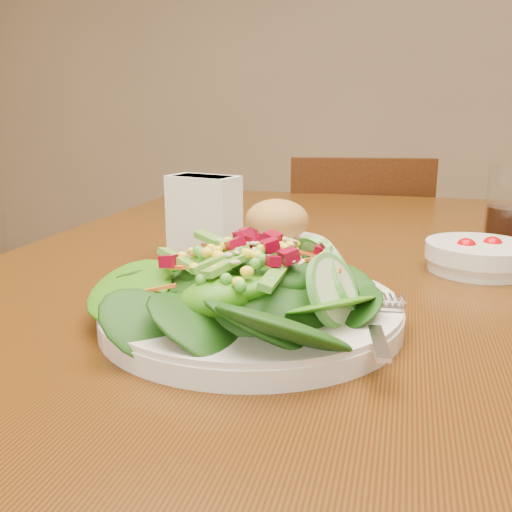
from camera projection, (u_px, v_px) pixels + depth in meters
The scene contains 7 objects.
dining_table at pixel (299, 332), 0.83m from camera, with size 0.90×1.40×0.75m.
chair_far at pixel (353, 291), 1.67m from camera, with size 0.45×0.45×0.84m.
salad_plate at pixel (261, 293), 0.58m from camera, with size 0.31×0.31×0.09m.
bread_plate at pixel (277, 230), 0.88m from camera, with size 0.16×0.16×0.08m.
tomato_bowl at pixel (478, 256), 0.77m from camera, with size 0.14×0.14×0.05m.
drinking_glass at pixel (509, 213), 0.90m from camera, with size 0.07×0.07×0.13m.
napkin_holder at pixel (204, 218), 0.80m from camera, with size 0.11×0.07×0.12m.
Camera 1 is at (0.14, -0.76, 0.97)m, focal length 40.00 mm.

